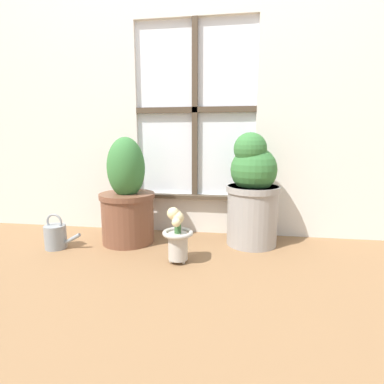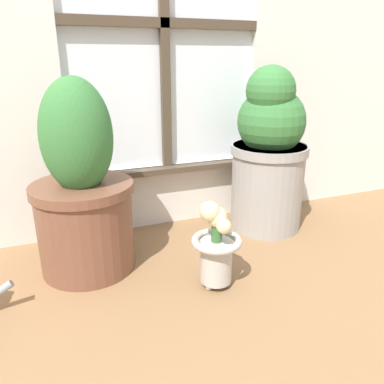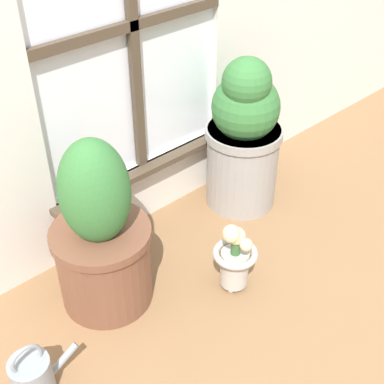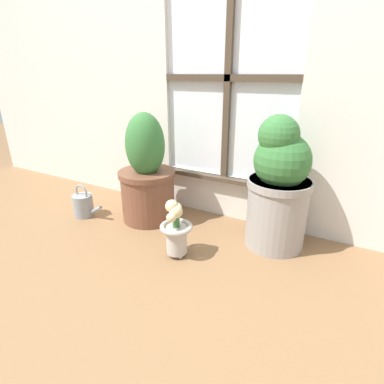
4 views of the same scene
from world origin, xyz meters
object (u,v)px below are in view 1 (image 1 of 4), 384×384
object	(u,v)px
potted_plant_left	(127,199)
watering_can	(56,236)
potted_plant_right	(253,192)
flower_vase	(177,236)

from	to	relation	value
potted_plant_left	watering_can	distance (m)	0.46
potted_plant_right	flower_vase	bearing A→B (deg)	-138.88
potted_plant_right	watering_can	world-z (taller)	potted_plant_right
potted_plant_right	flower_vase	distance (m)	0.54
flower_vase	watering_can	xyz separation A→B (m)	(-0.74, 0.09, -0.07)
flower_vase	potted_plant_left	bearing A→B (deg)	143.88
potted_plant_left	flower_vase	bearing A→B (deg)	-36.12
flower_vase	watering_can	size ratio (longest dim) A/B	1.33
watering_can	flower_vase	bearing A→B (deg)	-7.27
flower_vase	watering_can	bearing A→B (deg)	172.73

